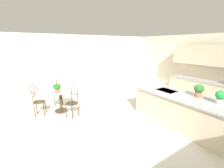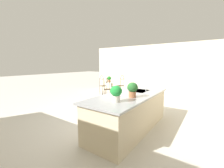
# 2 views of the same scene
# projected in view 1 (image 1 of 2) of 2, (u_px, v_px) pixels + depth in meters

# --- Properties ---
(ground_plane) EXTENTS (40.00, 40.00, 0.00)m
(ground_plane) POSITION_uv_depth(u_px,v_px,m) (152.00, 129.00, 4.26)
(ground_plane) COLOR beige
(wall_back) EXTENTS (9.00, 0.12, 2.70)m
(wall_back) POSITION_uv_depth(u_px,v_px,m) (219.00, 69.00, 5.90)
(wall_back) COLOR beige
(wall_back) RESTS_ON ground
(wall_left_window) EXTENTS (0.12, 7.80, 2.70)m
(wall_left_window) POSITION_uv_depth(u_px,v_px,m) (86.00, 64.00, 7.33)
(wall_left_window) COLOR beige
(wall_left_window) RESTS_ON ground
(kitchen_island) EXTENTS (2.80, 1.06, 0.92)m
(kitchen_island) POSITION_uv_depth(u_px,v_px,m) (181.00, 110.00, 4.36)
(kitchen_island) COLOR beige
(kitchen_island) RESTS_ON ground
(back_counter_run) EXTENTS (2.44, 0.64, 1.52)m
(back_counter_run) POSITION_uv_depth(u_px,v_px,m) (199.00, 90.00, 6.19)
(back_counter_run) COLOR beige
(back_counter_run) RESTS_ON ground
(upper_cabinet_run) EXTENTS (2.40, 0.36, 0.76)m
(upper_cabinet_run) POSITION_uv_depth(u_px,v_px,m) (204.00, 55.00, 5.82)
(upper_cabinet_run) COLOR beige
(upper_cabinet_run) RESTS_ON back_counter_run
(bistro_table) EXTENTS (0.80, 0.80, 0.74)m
(bistro_table) POSITION_uv_depth(u_px,v_px,m) (60.00, 99.00, 5.29)
(bistro_table) COLOR #3D2D1E
(bistro_table) RESTS_ON ground
(chair_near_window) EXTENTS (0.52, 0.51, 1.04)m
(chair_near_window) POSITION_uv_depth(u_px,v_px,m) (73.00, 100.00, 4.83)
(chair_near_window) COLOR #3D2D1E
(chair_near_window) RESTS_ON ground
(chair_by_island) EXTENTS (0.51, 0.45, 1.04)m
(chair_by_island) POSITION_uv_depth(u_px,v_px,m) (57.00, 90.00, 5.93)
(chair_by_island) COLOR #3D2D1E
(chair_by_island) RESTS_ON ground
(chair_toward_desk) EXTENTS (0.49, 0.52, 1.04)m
(chair_toward_desk) POSITION_uv_depth(u_px,v_px,m) (37.00, 99.00, 4.97)
(chair_toward_desk) COLOR #3D2D1E
(chair_toward_desk) RESTS_ON ground
(sink_faucet) EXTENTS (0.02, 0.02, 0.22)m
(sink_faucet) POSITION_uv_depth(u_px,v_px,m) (171.00, 86.00, 4.76)
(sink_faucet) COLOR #B2B5BA
(sink_faucet) RESTS_ON kitchen_island
(potted_plant_on_table) EXTENTS (0.21, 0.21, 0.30)m
(potted_plant_on_table) POSITION_uv_depth(u_px,v_px,m) (57.00, 87.00, 5.04)
(potted_plant_on_table) COLOR #9E603D
(potted_plant_on_table) RESTS_ON bistro_table
(potted_plant_counter_far) EXTENTS (0.24, 0.24, 0.34)m
(potted_plant_counter_far) POSITION_uv_depth(u_px,v_px,m) (221.00, 96.00, 3.58)
(potted_plant_counter_far) COLOR beige
(potted_plant_counter_far) RESTS_ON kitchen_island
(potted_plant_counter_near) EXTENTS (0.24, 0.24, 0.35)m
(potted_plant_counter_near) POSITION_uv_depth(u_px,v_px,m) (199.00, 90.00, 4.06)
(potted_plant_counter_near) COLOR #9E603D
(potted_plant_counter_near) RESTS_ON kitchen_island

